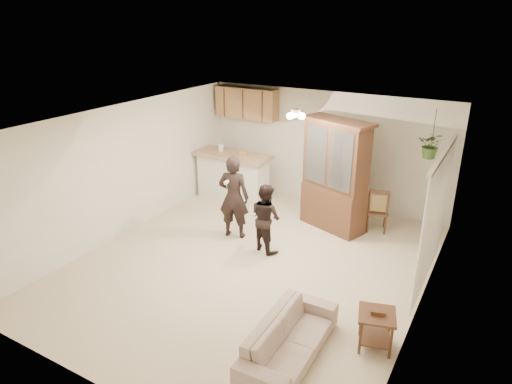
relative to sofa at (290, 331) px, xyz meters
The scene contains 23 objects.
floor 2.33m from the sofa, 132.41° to the left, with size 6.50×6.50×0.00m, color beige.
ceiling 3.14m from the sofa, 132.41° to the left, with size 5.50×6.50×0.02m, color white.
wall_back 5.26m from the sofa, 107.41° to the left, with size 5.50×0.02×2.50m, color beige.
wall_front 2.37m from the sofa, 135.02° to the right, with size 5.50×0.02×2.50m, color beige.
wall_left 4.71m from the sofa, 158.45° to the left, with size 0.02×6.50×2.50m, color beige.
wall_right 2.26m from the sofa, 54.81° to the left, with size 0.02×6.50×2.50m, color beige.
breakfast_bar 5.29m from the sofa, 130.04° to the left, with size 1.60×0.55×1.00m, color silver.
bar_top 5.33m from the sofa, 130.04° to the left, with size 1.75×0.70×0.08m, color tan.
upper_cabinets 6.14m from the sofa, 125.90° to the left, with size 1.50×0.34×0.70m, color olive.
vertical_blinds 2.94m from the sofa, 65.98° to the left, with size 0.06×2.30×2.10m, color silver, non-canonical shape.
ceiling_fixture 3.79m from the sofa, 115.00° to the left, with size 0.36×0.36×0.20m, color beige, non-canonical shape.
hanging_plant 4.42m from the sofa, 79.66° to the left, with size 0.43×0.37×0.48m, color #2A5221.
plant_cord 4.54m from the sofa, 79.66° to the left, with size 0.01×0.01×0.65m, color black.
sofa is the anchor object (origin of this frame).
adult 3.47m from the sofa, 133.89° to the left, with size 0.66×0.43×1.80m, color black.
child 2.80m from the sofa, 124.84° to the left, with size 0.66×0.51×1.35m, color black.
china_hutch 3.94m from the sofa, 103.11° to the left, with size 1.49×0.97×2.19m.
side_table 1.13m from the sofa, 38.19° to the left, with size 0.57×0.57×0.56m.
chair_bar 6.00m from the sofa, 132.13° to the left, with size 0.47×0.47×0.95m.
chair_hutch_left 4.50m from the sofa, 105.31° to the left, with size 0.69×0.69×1.14m.
chair_hutch_right 4.08m from the sofa, 90.99° to the left, with size 0.50×0.50×0.91m.
controller_adult 3.22m from the sofa, 137.34° to the left, with size 0.04×0.14×0.04m, color white.
controller_child 2.66m from the sofa, 130.10° to the left, with size 0.03×0.11×0.03m, color white.
Camera 1 is at (3.47, -5.90, 4.03)m, focal length 32.00 mm.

